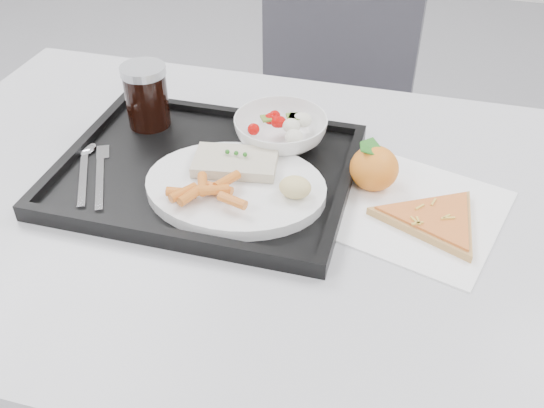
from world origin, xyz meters
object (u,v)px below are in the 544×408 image
tangerine (374,168)px  salad_bowl (281,131)px  table (256,233)px  chair (328,101)px  cola_glass (146,95)px  tray (206,172)px  pizza_slice (435,219)px  dinner_plate (236,187)px

tangerine → salad_bowl: bearing=159.2°
table → chair: 0.72m
cola_glass → chair: bearing=69.5°
tangerine → tray: bearing=-170.9°
tangerine → cola_glass: bearing=171.1°
chair → tray: 0.71m
table → tangerine: (0.16, 0.08, 0.10)m
table → pizza_slice: pizza_slice is taller
table → dinner_plate: 0.10m
salad_bowl → tangerine: bearing=-20.8°
tray → pizza_slice: (0.35, -0.03, 0.00)m
table → cola_glass: size_ratio=11.11×
table → chair: bearing=91.4°
chair → tray: (-0.07, -0.67, 0.22)m
table → salad_bowl: bearing=88.8°
tray → dinner_plate: (0.06, -0.05, 0.02)m
cola_glass → tray: bearing=-36.2°
salad_bowl → cola_glass: bearing=180.0°
pizza_slice → dinner_plate: bearing=-176.3°
dinner_plate → cola_glass: (-0.20, 0.15, 0.05)m
tray → tangerine: bearing=9.1°
dinner_plate → pizza_slice: dinner_plate is taller
salad_bowl → tangerine: 0.17m
cola_glass → pizza_slice: cola_glass is taller
dinner_plate → salad_bowl: (0.03, 0.15, 0.01)m
table → salad_bowl: (0.00, 0.14, 0.11)m
chair → salad_bowl: chair is taller
tray → salad_bowl: (0.09, 0.10, 0.03)m
chair → salad_bowl: bearing=-88.0°
salad_bowl → cola_glass: 0.24m
cola_glass → pizza_slice: bearing=-14.7°
chair → tangerine: 0.70m
salad_bowl → dinner_plate: bearing=-101.6°
table → tangerine: tangerine is taller
salad_bowl → pizza_slice: (0.26, -0.13, -0.03)m
dinner_plate → salad_bowl: size_ratio=1.78×
salad_bowl → tangerine: (0.16, -0.06, -0.00)m
tray → cola_glass: cola_glass is taller
chair → pizza_slice: chair is taller
dinner_plate → pizza_slice: (0.29, 0.02, -0.01)m
table → salad_bowl: 0.17m
dinner_plate → tangerine: bearing=24.2°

